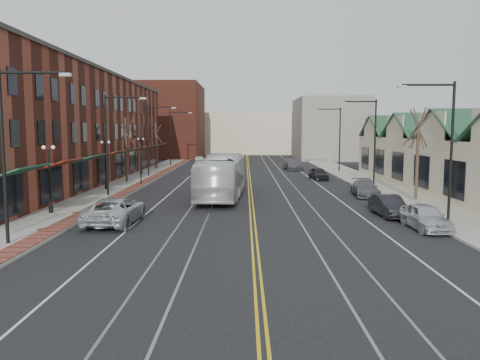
{
  "coord_description": "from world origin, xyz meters",
  "views": [
    {
      "loc": [
        -0.47,
        -21.2,
        5.42
      ],
      "look_at": [
        -0.8,
        10.34,
        2.0
      ],
      "focal_mm": 35.0,
      "sensor_mm": 36.0,
      "label": 1
    }
  ],
  "objects_px": {
    "parked_car_b": "(389,206)",
    "parked_car_c": "(365,188)",
    "parked_car_d": "(318,174)",
    "transit_bus": "(222,177)",
    "parked_car_a": "(425,217)",
    "parked_suv": "(115,211)"
  },
  "relations": [
    {
      "from": "parked_car_c",
      "to": "parked_car_d",
      "type": "height_order",
      "value": "parked_car_d"
    },
    {
      "from": "parked_car_c",
      "to": "parked_car_b",
      "type": "bearing_deg",
      "value": -90.11
    },
    {
      "from": "transit_bus",
      "to": "parked_car_b",
      "type": "distance_m",
      "value": 13.44
    },
    {
      "from": "parked_car_a",
      "to": "parked_car_b",
      "type": "height_order",
      "value": "parked_car_a"
    },
    {
      "from": "transit_bus",
      "to": "parked_car_a",
      "type": "height_order",
      "value": "transit_bus"
    },
    {
      "from": "transit_bus",
      "to": "parked_car_c",
      "type": "xyz_separation_m",
      "value": [
        11.58,
        0.87,
        -1.04
      ]
    },
    {
      "from": "parked_car_b",
      "to": "parked_car_c",
      "type": "height_order",
      "value": "same"
    },
    {
      "from": "parked_car_c",
      "to": "parked_car_d",
      "type": "relative_size",
      "value": 1.16
    },
    {
      "from": "transit_bus",
      "to": "parked_car_a",
      "type": "xyz_separation_m",
      "value": [
        11.58,
        -11.79,
        -1.0
      ]
    },
    {
      "from": "parked_suv",
      "to": "parked_car_a",
      "type": "xyz_separation_m",
      "value": [
        17.23,
        -1.37,
        -0.07
      ]
    },
    {
      "from": "transit_bus",
      "to": "parked_car_c",
      "type": "height_order",
      "value": "transit_bus"
    },
    {
      "from": "parked_car_a",
      "to": "transit_bus",
      "type": "bearing_deg",
      "value": 131.93
    },
    {
      "from": "parked_car_b",
      "to": "parked_car_c",
      "type": "relative_size",
      "value": 0.88
    },
    {
      "from": "parked_car_d",
      "to": "transit_bus",
      "type": "bearing_deg",
      "value": -130.49
    },
    {
      "from": "parked_suv",
      "to": "parked_car_c",
      "type": "relative_size",
      "value": 1.23
    },
    {
      "from": "parked_suv",
      "to": "parked_car_d",
      "type": "bearing_deg",
      "value": -121.25
    },
    {
      "from": "parked_suv",
      "to": "parked_car_d",
      "type": "distance_m",
      "value": 28.51
    },
    {
      "from": "transit_bus",
      "to": "parked_car_c",
      "type": "bearing_deg",
      "value": -172.36
    },
    {
      "from": "transit_bus",
      "to": "parked_car_a",
      "type": "bearing_deg",
      "value": 137.82
    },
    {
      "from": "parked_suv",
      "to": "parked_car_a",
      "type": "bearing_deg",
      "value": 176.98
    },
    {
      "from": "parked_car_a",
      "to": "parked_car_d",
      "type": "bearing_deg",
      "value": 91.52
    },
    {
      "from": "parked_car_a",
      "to": "parked_car_d",
      "type": "height_order",
      "value": "parked_car_a"
    }
  ]
}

